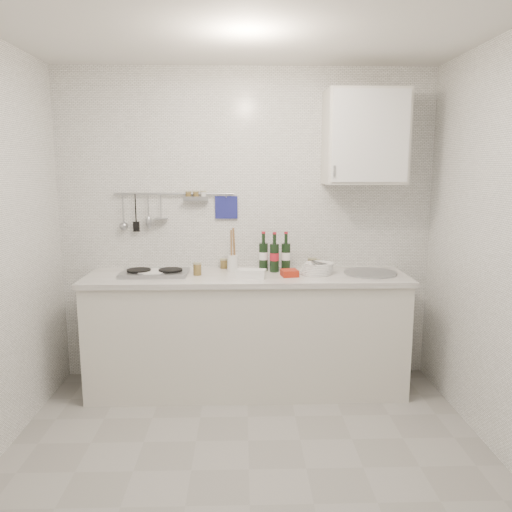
{
  "coord_description": "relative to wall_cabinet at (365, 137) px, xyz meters",
  "views": [
    {
      "loc": [
        -0.03,
        -2.63,
        1.72
      ],
      "look_at": [
        0.07,
        0.9,
        1.1
      ],
      "focal_mm": 35.0,
      "sensor_mm": 36.0,
      "label": 1
    }
  ],
  "objects": [
    {
      "name": "strawberry_punnet",
      "position": [
        -0.58,
        -0.19,
        -1.01
      ],
      "size": [
        0.14,
        0.14,
        0.05
      ],
      "primitive_type": "cube",
      "rotation": [
        0.0,
        0.0,
        0.18
      ],
      "color": "red",
      "rests_on": "counter"
    },
    {
      "name": "floor",
      "position": [
        -0.9,
        -1.22,
        -1.95
      ],
      "size": [
        3.0,
        3.0,
        0.0
      ],
      "primitive_type": "plane",
      "color": "gray",
      "rests_on": "ground"
    },
    {
      "name": "plate_stack_sink",
      "position": [
        -0.36,
        -0.1,
        -0.99
      ],
      "size": [
        0.27,
        0.26,
        0.09
      ],
      "rotation": [
        0.0,
        0.0,
        0.33
      ],
      "color": "white",
      "rests_on": "counter"
    },
    {
      "name": "ceiling",
      "position": [
        -0.9,
        -1.22,
        0.55
      ],
      "size": [
        3.0,
        3.0,
        0.0
      ],
      "primitive_type": "plane",
      "rotation": [
        3.14,
        0.0,
        0.0
      ],
      "color": "silver",
      "rests_on": "back_wall"
    },
    {
      "name": "wall_cabinet",
      "position": [
        0.0,
        0.0,
        0.0
      ],
      "size": [
        0.6,
        0.38,
        0.7
      ],
      "color": "beige",
      "rests_on": "back_wall"
    },
    {
      "name": "back_wall",
      "position": [
        -0.9,
        0.18,
        -0.7
      ],
      "size": [
        3.0,
        0.02,
        2.5
      ],
      "primitive_type": "cube",
      "color": "silver",
      "rests_on": "floor"
    },
    {
      "name": "jar_c",
      "position": [
        -0.34,
        0.05,
        -0.99
      ],
      "size": [
        0.06,
        0.06,
        0.08
      ],
      "rotation": [
        0.0,
        0.0,
        -0.16
      ],
      "color": "brown",
      "rests_on": "counter"
    },
    {
      "name": "plate_stack_hob",
      "position": [
        -1.63,
        -0.13,
        -1.01
      ],
      "size": [
        0.25,
        0.25,
        0.03
      ],
      "rotation": [
        0.0,
        0.0,
        0.22
      ],
      "color": "#4E6CB1",
      "rests_on": "counter"
    },
    {
      "name": "counter",
      "position": [
        -0.89,
        -0.12,
        -1.52
      ],
      "size": [
        2.44,
        0.64,
        0.96
      ],
      "color": "beige",
      "rests_on": "floor"
    },
    {
      "name": "jar_d",
      "position": [
        -1.28,
        -0.13,
        -0.98
      ],
      "size": [
        0.07,
        0.07,
        0.09
      ],
      "rotation": [
        0.0,
        0.0,
        -0.05
      ],
      "color": "brown",
      "rests_on": "counter"
    },
    {
      "name": "wall_rail",
      "position": [
        -1.5,
        0.15,
        -0.52
      ],
      "size": [
        0.98,
        0.09,
        0.34
      ],
      "color": "#93969B",
      "rests_on": "back_wall"
    },
    {
      "name": "jar_a",
      "position": [
        -1.08,
        0.13,
        -0.99
      ],
      "size": [
        0.06,
        0.06,
        0.08
      ],
      "rotation": [
        0.0,
        0.0,
        -0.37
      ],
      "color": "brown",
      "rests_on": "counter"
    },
    {
      "name": "jar_b",
      "position": [
        -0.38,
        0.05,
        -0.98
      ],
      "size": [
        0.07,
        0.07,
        0.09
      ],
      "rotation": [
        0.0,
        0.0,
        0.18
      ],
      "color": "brown",
      "rests_on": "counter"
    },
    {
      "name": "utensil_crock",
      "position": [
        -1.01,
        0.02,
        -0.95
      ],
      "size": [
        0.08,
        0.08,
        0.34
      ],
      "rotation": [
        0.0,
        0.0,
        -0.24
      ],
      "color": "white",
      "rests_on": "counter"
    },
    {
      "name": "butter_dish",
      "position": [
        -0.87,
        -0.24,
        -1.0
      ],
      "size": [
        0.23,
        0.15,
        0.06
      ],
      "primitive_type": "cube",
      "rotation": [
        0.0,
        0.0,
        -0.22
      ],
      "color": "white",
      "rests_on": "counter"
    },
    {
      "name": "wine_bottles",
      "position": [
        -0.68,
        -0.0,
        -0.87
      ],
      "size": [
        0.25,
        0.12,
        0.31
      ],
      "rotation": [
        0.0,
        0.0,
        -0.11
      ],
      "color": "black",
      "rests_on": "counter"
    }
  ]
}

